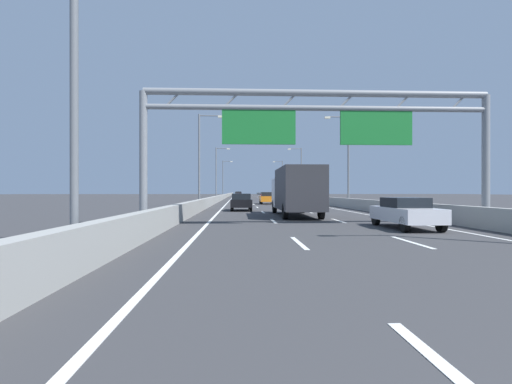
% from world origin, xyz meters
% --- Properties ---
extents(ground_plane, '(260.00, 260.00, 0.00)m').
position_xyz_m(ground_plane, '(0.00, 100.00, 0.00)').
color(ground_plane, '#38383A').
extents(lane_dash_left_0, '(0.16, 3.00, 0.01)m').
position_xyz_m(lane_dash_left_0, '(-1.80, 3.50, 0.01)').
color(lane_dash_left_0, white).
rests_on(lane_dash_left_0, ground_plane).
extents(lane_dash_left_1, '(0.16, 3.00, 0.01)m').
position_xyz_m(lane_dash_left_1, '(-1.80, 12.50, 0.01)').
color(lane_dash_left_1, white).
rests_on(lane_dash_left_1, ground_plane).
extents(lane_dash_left_2, '(0.16, 3.00, 0.01)m').
position_xyz_m(lane_dash_left_2, '(-1.80, 21.50, 0.01)').
color(lane_dash_left_2, white).
rests_on(lane_dash_left_2, ground_plane).
extents(lane_dash_left_3, '(0.16, 3.00, 0.01)m').
position_xyz_m(lane_dash_left_3, '(-1.80, 30.50, 0.01)').
color(lane_dash_left_3, white).
rests_on(lane_dash_left_3, ground_plane).
extents(lane_dash_left_4, '(0.16, 3.00, 0.01)m').
position_xyz_m(lane_dash_left_4, '(-1.80, 39.50, 0.01)').
color(lane_dash_left_4, white).
rests_on(lane_dash_left_4, ground_plane).
extents(lane_dash_left_5, '(0.16, 3.00, 0.01)m').
position_xyz_m(lane_dash_left_5, '(-1.80, 48.50, 0.01)').
color(lane_dash_left_5, white).
rests_on(lane_dash_left_5, ground_plane).
extents(lane_dash_left_6, '(0.16, 3.00, 0.01)m').
position_xyz_m(lane_dash_left_6, '(-1.80, 57.50, 0.01)').
color(lane_dash_left_6, white).
rests_on(lane_dash_left_6, ground_plane).
extents(lane_dash_left_7, '(0.16, 3.00, 0.01)m').
position_xyz_m(lane_dash_left_7, '(-1.80, 66.50, 0.01)').
color(lane_dash_left_7, white).
rests_on(lane_dash_left_7, ground_plane).
extents(lane_dash_left_8, '(0.16, 3.00, 0.01)m').
position_xyz_m(lane_dash_left_8, '(-1.80, 75.50, 0.01)').
color(lane_dash_left_8, white).
rests_on(lane_dash_left_8, ground_plane).
extents(lane_dash_left_9, '(0.16, 3.00, 0.01)m').
position_xyz_m(lane_dash_left_9, '(-1.80, 84.50, 0.01)').
color(lane_dash_left_9, white).
rests_on(lane_dash_left_9, ground_plane).
extents(lane_dash_left_10, '(0.16, 3.00, 0.01)m').
position_xyz_m(lane_dash_left_10, '(-1.80, 93.50, 0.01)').
color(lane_dash_left_10, white).
rests_on(lane_dash_left_10, ground_plane).
extents(lane_dash_left_11, '(0.16, 3.00, 0.01)m').
position_xyz_m(lane_dash_left_11, '(-1.80, 102.50, 0.01)').
color(lane_dash_left_11, white).
rests_on(lane_dash_left_11, ground_plane).
extents(lane_dash_left_12, '(0.16, 3.00, 0.01)m').
position_xyz_m(lane_dash_left_12, '(-1.80, 111.50, 0.01)').
color(lane_dash_left_12, white).
rests_on(lane_dash_left_12, ground_plane).
extents(lane_dash_left_13, '(0.16, 3.00, 0.01)m').
position_xyz_m(lane_dash_left_13, '(-1.80, 120.50, 0.01)').
color(lane_dash_left_13, white).
rests_on(lane_dash_left_13, ground_plane).
extents(lane_dash_left_14, '(0.16, 3.00, 0.01)m').
position_xyz_m(lane_dash_left_14, '(-1.80, 129.50, 0.01)').
color(lane_dash_left_14, white).
rests_on(lane_dash_left_14, ground_plane).
extents(lane_dash_left_15, '(0.16, 3.00, 0.01)m').
position_xyz_m(lane_dash_left_15, '(-1.80, 138.50, 0.01)').
color(lane_dash_left_15, white).
rests_on(lane_dash_left_15, ground_plane).
extents(lane_dash_left_16, '(0.16, 3.00, 0.01)m').
position_xyz_m(lane_dash_left_16, '(-1.80, 147.50, 0.01)').
color(lane_dash_left_16, white).
rests_on(lane_dash_left_16, ground_plane).
extents(lane_dash_left_17, '(0.16, 3.00, 0.01)m').
position_xyz_m(lane_dash_left_17, '(-1.80, 156.50, 0.01)').
color(lane_dash_left_17, white).
rests_on(lane_dash_left_17, ground_plane).
extents(lane_dash_right_1, '(0.16, 3.00, 0.01)m').
position_xyz_m(lane_dash_right_1, '(1.80, 12.50, 0.01)').
color(lane_dash_right_1, white).
rests_on(lane_dash_right_1, ground_plane).
extents(lane_dash_right_2, '(0.16, 3.00, 0.01)m').
position_xyz_m(lane_dash_right_2, '(1.80, 21.50, 0.01)').
color(lane_dash_right_2, white).
rests_on(lane_dash_right_2, ground_plane).
extents(lane_dash_right_3, '(0.16, 3.00, 0.01)m').
position_xyz_m(lane_dash_right_3, '(1.80, 30.50, 0.01)').
color(lane_dash_right_3, white).
rests_on(lane_dash_right_3, ground_plane).
extents(lane_dash_right_4, '(0.16, 3.00, 0.01)m').
position_xyz_m(lane_dash_right_4, '(1.80, 39.50, 0.01)').
color(lane_dash_right_4, white).
rests_on(lane_dash_right_4, ground_plane).
extents(lane_dash_right_5, '(0.16, 3.00, 0.01)m').
position_xyz_m(lane_dash_right_5, '(1.80, 48.50, 0.01)').
color(lane_dash_right_5, white).
rests_on(lane_dash_right_5, ground_plane).
extents(lane_dash_right_6, '(0.16, 3.00, 0.01)m').
position_xyz_m(lane_dash_right_6, '(1.80, 57.50, 0.01)').
color(lane_dash_right_6, white).
rests_on(lane_dash_right_6, ground_plane).
extents(lane_dash_right_7, '(0.16, 3.00, 0.01)m').
position_xyz_m(lane_dash_right_7, '(1.80, 66.50, 0.01)').
color(lane_dash_right_7, white).
rests_on(lane_dash_right_7, ground_plane).
extents(lane_dash_right_8, '(0.16, 3.00, 0.01)m').
position_xyz_m(lane_dash_right_8, '(1.80, 75.50, 0.01)').
color(lane_dash_right_8, white).
rests_on(lane_dash_right_8, ground_plane).
extents(lane_dash_right_9, '(0.16, 3.00, 0.01)m').
position_xyz_m(lane_dash_right_9, '(1.80, 84.50, 0.01)').
color(lane_dash_right_9, white).
rests_on(lane_dash_right_9, ground_plane).
extents(lane_dash_right_10, '(0.16, 3.00, 0.01)m').
position_xyz_m(lane_dash_right_10, '(1.80, 93.50, 0.01)').
color(lane_dash_right_10, white).
rests_on(lane_dash_right_10, ground_plane).
extents(lane_dash_right_11, '(0.16, 3.00, 0.01)m').
position_xyz_m(lane_dash_right_11, '(1.80, 102.50, 0.01)').
color(lane_dash_right_11, white).
rests_on(lane_dash_right_11, ground_plane).
extents(lane_dash_right_12, '(0.16, 3.00, 0.01)m').
position_xyz_m(lane_dash_right_12, '(1.80, 111.50, 0.01)').
color(lane_dash_right_12, white).
rests_on(lane_dash_right_12, ground_plane).
extents(lane_dash_right_13, '(0.16, 3.00, 0.01)m').
position_xyz_m(lane_dash_right_13, '(1.80, 120.50, 0.01)').
color(lane_dash_right_13, white).
rests_on(lane_dash_right_13, ground_plane).
extents(lane_dash_right_14, '(0.16, 3.00, 0.01)m').
position_xyz_m(lane_dash_right_14, '(1.80, 129.50, 0.01)').
color(lane_dash_right_14, white).
rests_on(lane_dash_right_14, ground_plane).
extents(lane_dash_right_15, '(0.16, 3.00, 0.01)m').
position_xyz_m(lane_dash_right_15, '(1.80, 138.50, 0.01)').
color(lane_dash_right_15, white).
rests_on(lane_dash_right_15, ground_plane).
extents(lane_dash_right_16, '(0.16, 3.00, 0.01)m').
position_xyz_m(lane_dash_right_16, '(1.80, 147.50, 0.01)').
color(lane_dash_right_16, white).
rests_on(lane_dash_right_16, ground_plane).
extents(lane_dash_right_17, '(0.16, 3.00, 0.01)m').
position_xyz_m(lane_dash_right_17, '(1.80, 156.50, 0.01)').
color(lane_dash_right_17, white).
rests_on(lane_dash_right_17, ground_plane).
extents(edge_line_left, '(0.16, 176.00, 0.01)m').
position_xyz_m(edge_line_left, '(-5.25, 88.00, 0.01)').
color(edge_line_left, white).
rests_on(edge_line_left, ground_plane).
extents(edge_line_right, '(0.16, 176.00, 0.01)m').
position_xyz_m(edge_line_right, '(5.25, 88.00, 0.01)').
color(edge_line_right, white).
rests_on(edge_line_right, ground_plane).
extents(barrier_left, '(0.45, 220.00, 0.95)m').
position_xyz_m(barrier_left, '(-6.90, 110.00, 0.47)').
color(barrier_left, '#9E9E99').
rests_on(barrier_left, ground_plane).
extents(barrier_right, '(0.45, 220.00, 0.95)m').
position_xyz_m(barrier_right, '(6.90, 110.00, 0.47)').
color(barrier_right, '#9E9E99').
rests_on(barrier_right, ground_plane).
extents(sign_gantry, '(16.43, 0.36, 6.36)m').
position_xyz_m(sign_gantry, '(-0.00, 18.29, 4.82)').
color(sign_gantry, gray).
rests_on(sign_gantry, ground_plane).
extents(streetlamp_left_near, '(2.58, 0.28, 9.50)m').
position_xyz_m(streetlamp_left_near, '(-7.47, 9.98, 5.40)').
color(streetlamp_left_near, slate).
rests_on(streetlamp_left_near, ground_plane).
extents(streetlamp_left_mid, '(2.58, 0.28, 9.50)m').
position_xyz_m(streetlamp_left_mid, '(-7.47, 40.25, 5.40)').
color(streetlamp_left_mid, slate).
rests_on(streetlamp_left_mid, ground_plane).
extents(streetlamp_right_mid, '(2.58, 0.28, 9.50)m').
position_xyz_m(streetlamp_right_mid, '(7.47, 40.25, 5.40)').
color(streetlamp_right_mid, slate).
rests_on(streetlamp_right_mid, ground_plane).
extents(streetlamp_left_far, '(2.58, 0.28, 9.50)m').
position_xyz_m(streetlamp_left_far, '(-7.47, 70.52, 5.40)').
color(streetlamp_left_far, slate).
rests_on(streetlamp_left_far, ground_plane).
extents(streetlamp_right_far, '(2.58, 0.28, 9.50)m').
position_xyz_m(streetlamp_right_far, '(7.47, 70.52, 5.40)').
color(streetlamp_right_far, slate).
rests_on(streetlamp_right_far, ground_plane).
extents(streetlamp_left_distant, '(2.58, 0.28, 9.50)m').
position_xyz_m(streetlamp_left_distant, '(-7.47, 100.78, 5.40)').
color(streetlamp_left_distant, slate).
rests_on(streetlamp_left_distant, ground_plane).
extents(streetlamp_right_distant, '(2.58, 0.28, 9.50)m').
position_xyz_m(streetlamp_right_distant, '(7.47, 100.78, 5.40)').
color(streetlamp_right_distant, slate).
rests_on(streetlamp_right_distant, ground_plane).
extents(orange_car, '(1.75, 4.23, 1.52)m').
position_xyz_m(orange_car, '(-0.06, 49.97, 0.77)').
color(orange_car, orange).
rests_on(orange_car, ground_plane).
extents(blue_car, '(1.77, 4.67, 1.56)m').
position_xyz_m(blue_car, '(-3.59, 125.59, 0.80)').
color(blue_car, '#2347AD').
rests_on(blue_car, ground_plane).
extents(black_car, '(1.74, 4.25, 1.44)m').
position_xyz_m(black_car, '(-3.47, 33.17, 0.73)').
color(black_car, black).
rests_on(black_car, ground_plane).
extents(red_car, '(1.76, 4.24, 1.42)m').
position_xyz_m(red_car, '(-3.66, 100.36, 0.73)').
color(red_car, red).
rests_on(red_car, ground_plane).
extents(white_car, '(1.71, 4.34, 1.35)m').
position_xyz_m(white_car, '(3.62, 17.08, 0.71)').
color(white_car, silver).
rests_on(white_car, ground_plane).
extents(yellow_car, '(1.84, 4.35, 1.53)m').
position_xyz_m(yellow_car, '(-3.80, 110.73, 0.77)').
color(yellow_car, yellow).
rests_on(yellow_car, ground_plane).
extents(box_truck, '(2.38, 8.94, 3.10)m').
position_xyz_m(box_truck, '(0.05, 25.59, 1.70)').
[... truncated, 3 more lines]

